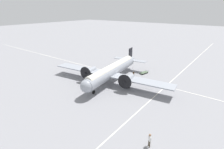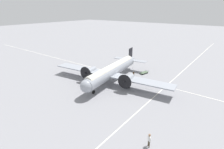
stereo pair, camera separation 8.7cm
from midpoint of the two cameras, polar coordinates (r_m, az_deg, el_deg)
name	(u,v)px [view 1 (the left image)]	position (r m, az deg, el deg)	size (l,w,h in m)	color
ground_plane	(112,81)	(36.58, -0.07, -2.22)	(300.00, 300.00, 0.00)	gray
apron_line_eastwest	(123,75)	(39.81, 3.62, -0.29)	(120.00, 0.16, 0.01)	silver
apron_line_northsouth	(157,94)	(32.16, 14.33, -6.31)	(0.16, 120.00, 0.01)	silver
airliner_main	(111,71)	(35.42, -0.35, 1.14)	(25.95, 19.69, 5.35)	#9399A3
crew_foreground	(150,139)	(20.61, 12.07, -19.87)	(0.48, 0.39, 1.69)	#473D2D
suitcase_near_door	(134,73)	(40.62, 6.99, 0.43)	(0.38, 0.12, 0.56)	#47331E
baggage_cart	(144,72)	(41.45, 10.33, 0.68)	(1.50, 2.34, 0.56)	#4C6047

